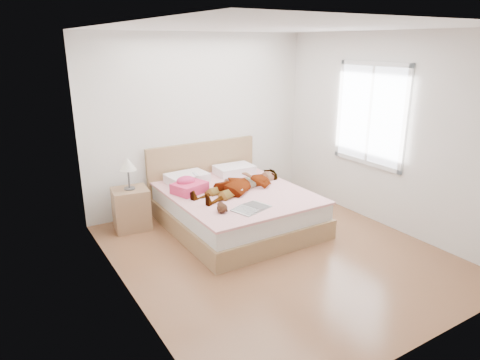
% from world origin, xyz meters
% --- Properties ---
extents(ground, '(4.00, 4.00, 0.00)m').
position_xyz_m(ground, '(0.00, 0.00, 0.00)').
color(ground, '#502D19').
rests_on(ground, ground).
extents(woman, '(1.65, 0.98, 0.21)m').
position_xyz_m(woman, '(0.11, 1.00, 0.62)').
color(woman, white).
rests_on(woman, bed).
extents(hair, '(0.58, 0.65, 0.08)m').
position_xyz_m(hair, '(-0.46, 1.45, 0.55)').
color(hair, black).
rests_on(hair, bed).
extents(phone, '(0.07, 0.11, 0.05)m').
position_xyz_m(phone, '(-0.39, 1.40, 0.70)').
color(phone, silver).
rests_on(phone, bed).
extents(room_shell, '(4.00, 4.00, 4.00)m').
position_xyz_m(room_shell, '(1.77, 0.30, 1.50)').
color(room_shell, white).
rests_on(room_shell, ground).
extents(bed, '(1.80, 2.08, 1.00)m').
position_xyz_m(bed, '(0.00, 1.04, 0.28)').
color(bed, olive).
rests_on(bed, ground).
extents(towel, '(0.51, 0.46, 0.22)m').
position_xyz_m(towel, '(-0.57, 1.25, 0.60)').
color(towel, '#D83A60').
rests_on(towel, bed).
extents(magazine, '(0.52, 0.42, 0.03)m').
position_xyz_m(magazine, '(-0.18, 0.30, 0.52)').
color(magazine, silver).
rests_on(magazine, bed).
extents(coffee_mug, '(0.11, 0.09, 0.08)m').
position_xyz_m(coffee_mug, '(-0.03, 0.79, 0.55)').
color(coffee_mug, white).
rests_on(coffee_mug, bed).
extents(plush_toy, '(0.16, 0.21, 0.11)m').
position_xyz_m(plush_toy, '(-0.53, 0.40, 0.57)').
color(plush_toy, black).
rests_on(plush_toy, bed).
extents(nightstand, '(0.52, 0.47, 1.01)m').
position_xyz_m(nightstand, '(-1.26, 1.63, 0.33)').
color(nightstand, '#8A5F40').
rests_on(nightstand, ground).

